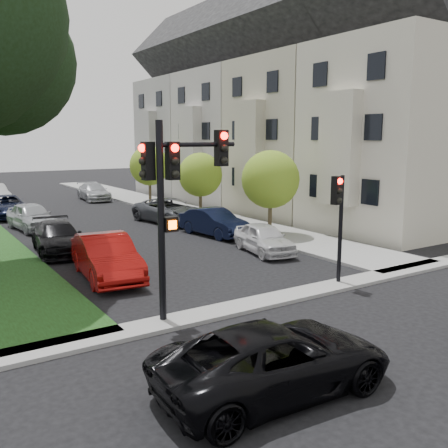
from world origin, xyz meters
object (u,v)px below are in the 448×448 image
small_tree_a (270,180)px  traffic_signal_secondary (339,209)px  traffic_signal_main (174,185)px  car_parked_0 (264,238)px  car_parked_5 (106,257)px  car_parked_7 (32,216)px  car_parked_8 (7,206)px  car_parked_4 (94,192)px  small_tree_c (149,166)px  car_parked_6 (58,237)px  small_tree_b (200,175)px  car_cross_near (275,359)px  car_parked_2 (169,211)px  car_parked_1 (214,222)px

small_tree_a → traffic_signal_secondary: small_tree_a is taller
traffic_signal_main → car_parked_0: bearing=36.5°
car_parked_5 → car_parked_7: 11.55m
traffic_signal_main → car_parked_5: traffic_signal_main is taller
car_parked_8 → car_parked_4: bearing=36.2°
car_parked_5 → car_parked_8: bearing=97.7°
small_tree_c → car_parked_0: (-2.52, -17.40, -2.29)m
car_parked_6 → traffic_signal_secondary: bearing=-50.3°
small_tree_b → car_cross_near: small_tree_b is taller
car_parked_4 → car_parked_8: (-7.55, -5.59, 0.01)m
car_parked_6 → small_tree_c: bearing=57.3°
small_tree_b → car_parked_8: 12.59m
small_tree_c → car_parked_2: 8.62m
small_tree_b → traffic_signal_secondary: bearing=-102.8°
small_tree_a → car_parked_7: bearing=138.8°
small_tree_a → small_tree_b: 7.06m
small_tree_b → car_parked_5: small_tree_b is taller
small_tree_a → car_parked_2: small_tree_a is taller
car_parked_1 → car_parked_6: 7.86m
traffic_signal_main → car_cross_near: bearing=-92.7°
car_parked_7 → car_parked_5: bearing=-95.7°
small_tree_a → car_parked_8: small_tree_a is taller
car_parked_6 → small_tree_a: bearing=-5.8°
small_tree_c → car_parked_5: 20.19m
small_tree_b → car_parked_5: (-9.75, -10.00, -1.95)m
small_tree_c → small_tree_b: bearing=-90.0°
car_parked_5 → car_parked_1: bearing=38.3°
traffic_signal_main → car_parked_5: 5.89m
car_parked_6 → car_cross_near: bearing=-82.2°
car_parked_4 → car_parked_5: bearing=-103.0°
small_tree_a → car_parked_6: (-10.12, 2.21, -2.26)m
traffic_signal_secondary → car_parked_8: bearing=106.9°
small_tree_c → car_parked_6: (-10.12, -12.40, -2.27)m
car_cross_near → car_parked_0: car_cross_near is taller
traffic_signal_main → car_parked_0: traffic_signal_main is taller
car_parked_2 → car_parked_8: size_ratio=1.03×
car_parked_4 → small_tree_a: bearing=-78.0°
car_parked_0 → car_parked_7: (-7.33, 11.40, 0.09)m
car_parked_2 → car_parked_1: bearing=-97.4°
car_cross_near → car_parked_7: 21.25m
small_tree_c → car_parked_0: small_tree_c is taller
car_cross_near → car_parked_7: bearing=3.0°
small_tree_a → car_parked_0: 4.40m
car_parked_4 → car_parked_5: (-7.11, -22.70, 0.10)m
small_tree_a → car_parked_0: size_ratio=1.14×
traffic_signal_secondary → car_parked_1: 10.05m
car_parked_5 → car_parked_8: (-0.44, 17.11, -0.09)m
car_cross_near → car_parked_7: size_ratio=1.13×
small_tree_a → small_tree_c: 14.61m
traffic_signal_main → car_parked_8: (-0.62, 22.19, -3.07)m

